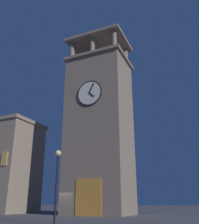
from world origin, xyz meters
TOP-DOWN VIEW (x-y plane):
  - ground_plane at (0.00, 0.00)m, footprint 200.00×200.00m
  - clocktower at (-3.24, -2.76)m, footprint 8.33×6.64m
  - street_lamp at (-6.37, 11.45)m, footprint 0.44×0.44m

SIDE VIEW (x-z plane):
  - ground_plane at x=0.00m, z-range 0.00..0.00m
  - street_lamp at x=-6.37m, z-range 1.00..6.00m
  - clocktower at x=-3.24m, z-range -2.75..24.32m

